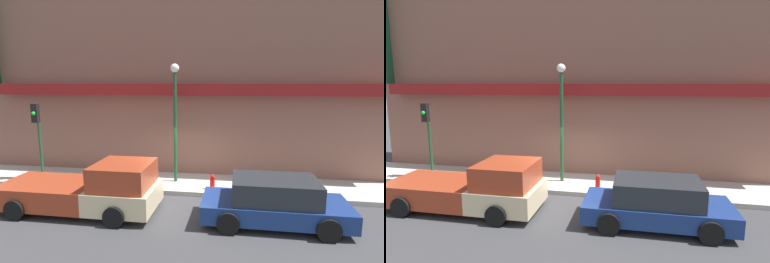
{
  "view_description": "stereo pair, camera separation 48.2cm",
  "coord_description": "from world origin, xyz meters",
  "views": [
    {
      "loc": [
        2.21,
        -10.82,
        4.29
      ],
      "look_at": [
        0.39,
        0.98,
        2.38
      ],
      "focal_mm": 28.0,
      "sensor_mm": 36.0,
      "label": 1
    },
    {
      "loc": [
        2.69,
        -10.74,
        4.29
      ],
      "look_at": [
        0.39,
        0.98,
        2.38
      ],
      "focal_mm": 28.0,
      "sensor_mm": 36.0,
      "label": 2
    }
  ],
  "objects": [
    {
      "name": "ground_plane",
      "position": [
        0.0,
        0.0,
        0.0
      ],
      "size": [
        80.0,
        80.0,
        0.0
      ],
      "primitive_type": "plane",
      "color": "#38383A"
    },
    {
      "name": "sidewalk",
      "position": [
        0.0,
        1.22,
        0.09
      ],
      "size": [
        36.0,
        2.44,
        0.18
      ],
      "color": "#B7B2A8",
      "rests_on": "ground"
    },
    {
      "name": "building",
      "position": [
        -0.01,
        3.93,
        5.91
      ],
      "size": [
        19.8,
        3.8,
        11.84
      ],
      "color": "brown",
      "rests_on": "ground"
    },
    {
      "name": "pickup_truck",
      "position": [
        -2.67,
        -1.79,
        0.75
      ],
      "size": [
        5.34,
        2.27,
        1.72
      ],
      "rotation": [
        0.0,
        0.0,
        0.04
      ],
      "color": "beige",
      "rests_on": "ground"
    },
    {
      "name": "parked_car",
      "position": [
        3.37,
        -1.79,
        0.7
      ],
      "size": [
        4.42,
        2.05,
        1.44
      ],
      "rotation": [
        0.0,
        0.0,
        -0.03
      ],
      "color": "navy",
      "rests_on": "ground"
    },
    {
      "name": "fire_hydrant",
      "position": [
        1.28,
        0.5,
        0.47
      ],
      "size": [
        0.2,
        0.2,
        0.59
      ],
      "color": "red",
      "rests_on": "sidewalk"
    },
    {
      "name": "street_lamp",
      "position": [
        -0.35,
        1.21,
        3.3
      ],
      "size": [
        0.36,
        0.36,
        4.91
      ],
      "color": "#1E4728",
      "rests_on": "sidewalk"
    },
    {
      "name": "traffic_light",
      "position": [
        -6.26,
        0.68,
        2.45
      ],
      "size": [
        0.28,
        0.42,
        3.28
      ],
      "color": "#1E4728",
      "rests_on": "sidewalk"
    }
  ]
}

